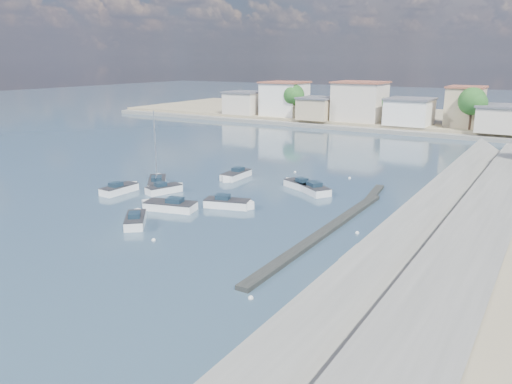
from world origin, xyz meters
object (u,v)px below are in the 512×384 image
at_px(motorboat_e, 121,189).
at_px(motorboat_h, 230,204).
at_px(motorboat_c, 310,188).
at_px(sailboat, 157,182).
at_px(motorboat_b, 166,189).
at_px(motorboat_a, 136,220).
at_px(motorboat_d, 168,206).
at_px(motorboat_f, 298,185).
at_px(motorboat_g, 235,176).

bearing_deg(motorboat_e, motorboat_h, 6.61).
bearing_deg(motorboat_h, motorboat_c, 67.16).
relative_size(motorboat_h, sailboat, 0.57).
bearing_deg(motorboat_e, motorboat_b, 31.00).
bearing_deg(motorboat_a, motorboat_c, 65.53).
bearing_deg(motorboat_b, motorboat_c, 33.37).
xyz_separation_m(motorboat_d, sailboat, (-7.61, 6.77, 0.04)).
bearing_deg(motorboat_f, motorboat_h, -102.09).
relative_size(motorboat_d, motorboat_g, 1.09).
bearing_deg(motorboat_b, motorboat_f, 39.64).
bearing_deg(motorboat_h, motorboat_b, 173.91).
relative_size(motorboat_b, motorboat_g, 0.83).
bearing_deg(motorboat_a, motorboat_d, 95.33).
xyz_separation_m(motorboat_a, motorboat_d, (-0.45, 4.86, -0.00)).
relative_size(motorboat_e, motorboat_h, 0.96).
xyz_separation_m(motorboat_c, motorboat_d, (-8.93, -13.77, -0.00)).
height_order(motorboat_a, motorboat_c, same).
bearing_deg(sailboat, motorboat_c, 22.95).
relative_size(motorboat_g, sailboat, 0.59).
relative_size(motorboat_a, motorboat_b, 0.97).
height_order(motorboat_b, sailboat, sailboat).
height_order(motorboat_d, motorboat_h, same).
height_order(motorboat_b, motorboat_d, same).
xyz_separation_m(motorboat_a, motorboat_e, (-9.37, 7.13, -0.00)).
xyz_separation_m(motorboat_b, motorboat_c, (13.55, 8.92, 0.00)).
relative_size(motorboat_b, sailboat, 0.49).
distance_m(motorboat_b, motorboat_d, 6.69).
distance_m(motorboat_b, motorboat_h, 9.42).
bearing_deg(motorboat_h, motorboat_f, 77.91).
xyz_separation_m(motorboat_a, motorboat_b, (-5.07, 9.71, -0.00)).
height_order(motorboat_c, motorboat_g, same).
bearing_deg(sailboat, motorboat_a, -55.27).
distance_m(motorboat_f, motorboat_g, 8.81).
height_order(motorboat_d, sailboat, sailboat).
height_order(motorboat_b, motorboat_e, same).
distance_m(motorboat_a, sailboat, 14.15).
height_order(motorboat_c, motorboat_e, same).
xyz_separation_m(motorboat_f, motorboat_h, (-2.28, -10.65, 0.00)).
bearing_deg(motorboat_d, motorboat_g, 96.99).
relative_size(motorboat_d, motorboat_h, 1.13).
height_order(motorboat_d, motorboat_f, same).
bearing_deg(motorboat_c, motorboat_d, -122.97).
xyz_separation_m(motorboat_g, sailboat, (-5.83, -7.70, 0.04)).
bearing_deg(motorboat_c, motorboat_g, 176.25).
relative_size(motorboat_b, motorboat_h, 0.86).
height_order(motorboat_f, motorboat_g, same).
distance_m(motorboat_b, motorboat_c, 16.22).
xyz_separation_m(motorboat_d, motorboat_e, (-8.91, 2.27, 0.00)).
xyz_separation_m(motorboat_a, motorboat_g, (-2.23, 19.34, 0.00)).
bearing_deg(motorboat_b, motorboat_g, 73.56).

